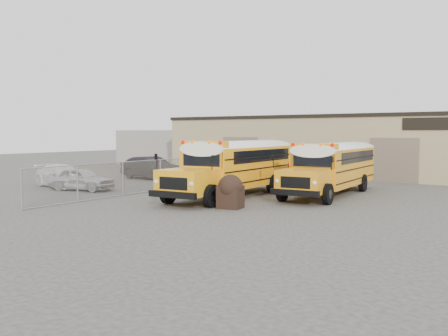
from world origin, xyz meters
The scene contains 10 objects.
ground centered at (0.00, 0.00, 0.00)m, with size 120.00×120.00×0.00m, color #3B3936.
warehouse centered at (0.00, 19.99, 2.37)m, with size 30.20×10.20×4.67m.
chainlink_fence centered at (-6.00, 3.00, 0.90)m, with size 0.07×18.07×1.81m.
distant_building_left centered at (-22.00, 22.00, 1.80)m, with size 8.00×6.00×3.60m, color gray.
school_bus_left centered at (-1.41, 9.46, 1.72)m, with size 3.18×10.26×2.97m.
school_bus_right centered at (2.57, 12.70, 1.64)m, with size 3.06×9.82×2.84m.
tarp_bundle centered at (1.07, -0.51, 0.77)m, with size 1.12×1.10×1.49m.
car_silver centered at (-9.81, 0.50, 0.66)m, with size 1.57×3.90×1.33m, color silver.
car_white centered at (-12.11, 1.00, 0.69)m, with size 1.93×4.74×1.38m, color white.
car_dark centered at (-11.22, 8.02, 0.81)m, with size 1.71×4.91×1.62m, color black.
Camera 1 is at (12.86, -18.81, 3.30)m, focal length 40.00 mm.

